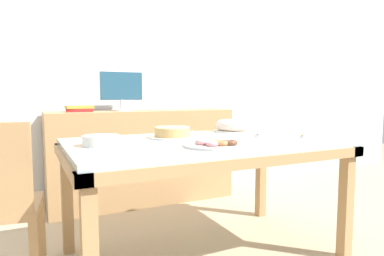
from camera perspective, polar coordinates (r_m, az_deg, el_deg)
name	(u,v)px	position (r m, az deg, el deg)	size (l,w,h in m)	color
ground_plane	(204,255)	(2.45, 1.96, -20.33)	(12.00, 12.00, 0.00)	tan
wall_back	(133,72)	(3.67, -9.79, 9.11)	(8.00, 0.10, 2.60)	silver
dining_table	(204,153)	(2.23, 2.02, -4.15)	(1.74, 1.01, 0.78)	silver
sideboard	(143,157)	(3.44, -8.13, -4.73)	(1.80, 0.44, 0.92)	tan
computer_monitor	(121,91)	(3.32, -11.67, 6.08)	(0.42, 0.20, 0.38)	silver
book_stack	(79,109)	(3.25, -18.27, 3.06)	(0.25, 0.20, 0.05)	maroon
cake_chocolate_round	(172,133)	(2.30, -3.32, -0.83)	(0.31, 0.31, 0.08)	silver
cake_golden_bundt	(232,126)	(2.71, 6.74, 0.34)	(0.29, 0.29, 0.09)	silver
pastry_platter	(215,144)	(1.94, 3.85, -2.62)	(0.37, 0.37, 0.04)	silver
plate_stack	(101,141)	(2.02, -14.95, -2.04)	(0.21, 0.21, 0.06)	silver
tealight_near_front	(258,136)	(2.39, 10.89, -1.25)	(0.04, 0.04, 0.04)	silver
tealight_left_edge	(302,137)	(2.40, 17.91, -1.39)	(0.04, 0.04, 0.04)	silver
tealight_right_edge	(191,131)	(2.64, -0.10, -0.52)	(0.04, 0.04, 0.04)	silver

